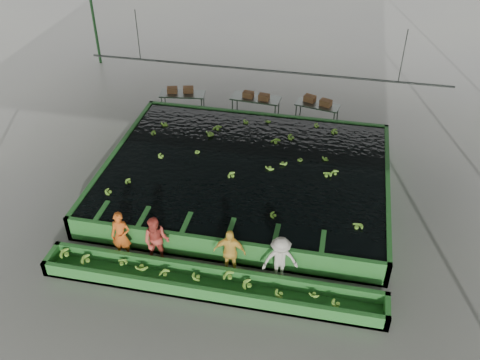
% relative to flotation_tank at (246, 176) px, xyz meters
% --- Properties ---
extents(ground, '(80.00, 80.00, 0.00)m').
position_rel_flotation_tank_xyz_m(ground, '(0.00, -1.50, -0.45)').
color(ground, slate).
rests_on(ground, ground).
extents(shed_roof, '(20.00, 22.00, 0.04)m').
position_rel_flotation_tank_xyz_m(shed_roof, '(0.00, -1.50, 4.55)').
color(shed_roof, gray).
rests_on(shed_roof, shed_posts).
extents(shed_posts, '(20.00, 22.00, 5.00)m').
position_rel_flotation_tank_xyz_m(shed_posts, '(0.00, -1.50, 2.05)').
color(shed_posts, '#255829').
rests_on(shed_posts, ground).
extents(flotation_tank, '(10.00, 8.00, 0.90)m').
position_rel_flotation_tank_xyz_m(flotation_tank, '(0.00, 0.00, 0.00)').
color(flotation_tank, '#2B732B').
rests_on(flotation_tank, ground).
extents(tank_water, '(9.70, 7.70, 0.00)m').
position_rel_flotation_tank_xyz_m(tank_water, '(0.00, -0.00, 0.40)').
color(tank_water, black).
rests_on(tank_water, flotation_tank).
extents(sorting_trough, '(10.00, 1.00, 0.50)m').
position_rel_flotation_tank_xyz_m(sorting_trough, '(0.00, -5.10, -0.20)').
color(sorting_trough, '#2B732B').
rests_on(sorting_trough, ground).
extents(cableway_rail, '(0.08, 0.08, 14.00)m').
position_rel_flotation_tank_xyz_m(cableway_rail, '(0.00, 3.50, 2.55)').
color(cableway_rail, '#59605B').
rests_on(cableway_rail, shed_roof).
extents(rail_hanger_left, '(0.04, 0.04, 2.00)m').
position_rel_flotation_tank_xyz_m(rail_hanger_left, '(-5.00, 3.50, 3.55)').
color(rail_hanger_left, '#59605B').
rests_on(rail_hanger_left, shed_roof).
extents(rail_hanger_right, '(0.04, 0.04, 2.00)m').
position_rel_flotation_tank_xyz_m(rail_hanger_right, '(5.00, 3.50, 3.55)').
color(rail_hanger_right, '#59605B').
rests_on(rail_hanger_right, shed_roof).
extents(worker_a, '(0.64, 0.44, 1.67)m').
position_rel_flotation_tank_xyz_m(worker_a, '(-2.97, -4.30, 0.39)').
color(worker_a, '#DE5D1B').
rests_on(worker_a, ground).
extents(worker_b, '(0.88, 0.72, 1.67)m').
position_rel_flotation_tank_xyz_m(worker_b, '(-1.85, -4.30, 0.38)').
color(worker_b, '#CF4739').
rests_on(worker_b, ground).
extents(worker_c, '(0.98, 0.45, 1.63)m').
position_rel_flotation_tank_xyz_m(worker_c, '(0.38, -4.30, 0.37)').
color(worker_c, '#FFCC4A').
rests_on(worker_c, ground).
extents(worker_d, '(1.15, 0.85, 1.60)m').
position_rel_flotation_tank_xyz_m(worker_d, '(1.87, -4.30, 0.35)').
color(worker_d, beige).
rests_on(worker_d, ground).
extents(packing_table_left, '(2.04, 1.03, 0.89)m').
position_rel_flotation_tank_xyz_m(packing_table_left, '(-3.85, 4.97, -0.00)').
color(packing_table_left, '#59605B').
rests_on(packing_table_left, ground).
extents(packing_table_mid, '(2.17, 1.00, 0.96)m').
position_rel_flotation_tank_xyz_m(packing_table_mid, '(-0.59, 5.12, 0.03)').
color(packing_table_mid, '#59605B').
rests_on(packing_table_mid, ground).
extents(packing_table_right, '(1.96, 1.08, 0.84)m').
position_rel_flotation_tank_xyz_m(packing_table_right, '(2.07, 5.26, -0.03)').
color(packing_table_right, '#59605B').
rests_on(packing_table_right, ground).
extents(box_stack_left, '(1.19, 0.59, 0.25)m').
position_rel_flotation_tank_xyz_m(box_stack_left, '(-3.96, 5.05, 0.44)').
color(box_stack_left, brown).
rests_on(box_stack_left, packing_table_left).
extents(box_stack_mid, '(1.18, 0.47, 0.25)m').
position_rel_flotation_tank_xyz_m(box_stack_mid, '(-0.56, 5.03, 0.51)').
color(box_stack_mid, brown).
rests_on(box_stack_mid, packing_table_mid).
extents(box_stack_right, '(1.26, 0.74, 0.26)m').
position_rel_flotation_tank_xyz_m(box_stack_right, '(2.06, 5.35, 0.39)').
color(box_stack_right, brown).
rests_on(box_stack_right, packing_table_right).
extents(floating_bananas, '(8.30, 5.66, 0.11)m').
position_rel_flotation_tank_xyz_m(floating_bananas, '(0.00, 0.80, 0.40)').
color(floating_bananas, '#7BC137').
rests_on(floating_bananas, tank_water).
extents(trough_bananas, '(8.91, 0.59, 0.12)m').
position_rel_flotation_tank_xyz_m(trough_bananas, '(0.00, -5.10, -0.05)').
color(trough_bananas, '#7BC137').
rests_on(trough_bananas, sorting_trough).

